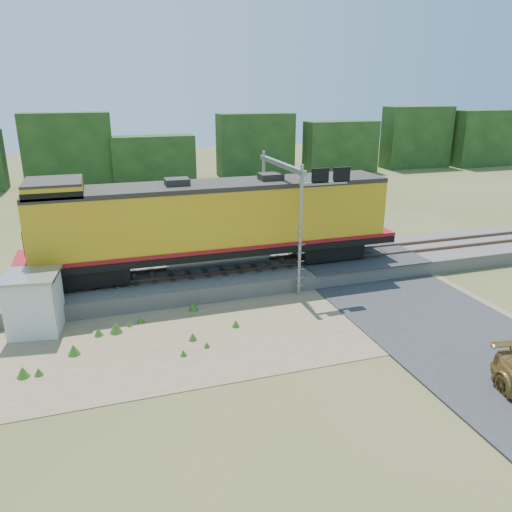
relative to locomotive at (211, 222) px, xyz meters
name	(u,v)px	position (x,y,z in m)	size (l,w,h in m)	color
ground	(275,329)	(1.35, -6.00, -3.45)	(140.00, 140.00, 0.00)	#475123
ballast	(237,274)	(1.35, 0.00, -3.05)	(70.00, 5.00, 0.80)	slate
rails	(237,266)	(1.35, 0.00, -2.57)	(70.00, 1.54, 0.16)	brown
dirt_shoulder	(228,330)	(-0.65, -5.50, -3.43)	(26.00, 8.00, 0.03)	#8C7754
road	(404,301)	(8.35, -5.26, -3.36)	(7.00, 66.00, 0.86)	#38383A
tree_line_north	(158,154)	(1.35, 32.00, -0.38)	(130.00, 3.00, 6.50)	#173714
weed_clumps	(195,340)	(-2.15, -5.90, -3.45)	(15.00, 6.20, 0.56)	#325F1B
locomotive	(211,222)	(0.00, 0.00, 0.00)	(19.53, 2.98, 5.04)	black
shed	(34,303)	(-8.46, -3.00, -2.12)	(2.49, 2.49, 2.62)	silver
signal_gantry	(291,190)	(4.11, -0.65, 1.53)	(2.61, 6.20, 6.60)	gray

